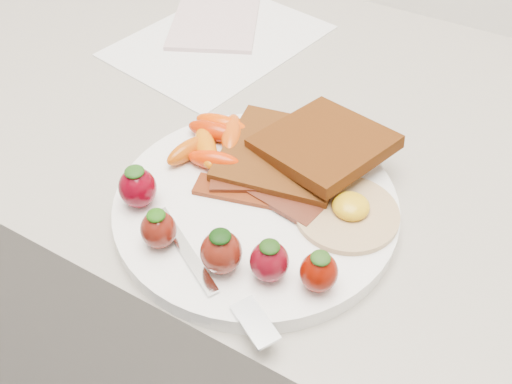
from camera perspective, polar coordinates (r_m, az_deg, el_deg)
The scene contains 11 objects.
counter at distance 1.00m, azimuth 5.31°, elevation -14.03°, with size 2.00×0.60×0.90m, color gray.
plate at distance 0.55m, azimuth 0.00°, elevation -1.42°, with size 0.27×0.27×0.02m, color white.
toast_lower at distance 0.58m, azimuth 2.79°, elevation 3.75°, with size 0.12×0.12×0.01m, color #3C1F0D.
toast_upper at distance 0.57m, azimuth 6.78°, elevation 4.85°, with size 0.11×0.11×0.01m, color #382006.
fried_egg at distance 0.53m, azimuth 9.16°, elevation -1.91°, with size 0.12×0.12×0.02m.
bacon_strips at distance 0.54m, azimuth 0.56°, elevation 0.26°, with size 0.13×0.08×0.01m.
baby_carrots at distance 0.59m, azimuth -4.23°, elevation 5.19°, with size 0.09×0.11×0.02m.
strawberries at distance 0.48m, azimuth -4.26°, elevation -4.42°, with size 0.22×0.06×0.04m.
fork at distance 0.48m, azimuth -4.11°, elevation -8.79°, with size 0.16×0.08×0.00m.
paper_sheet at distance 0.81m, azimuth -3.71°, elevation 14.87°, with size 0.20×0.27×0.00m, color white.
notepad at distance 0.85m, azimuth -4.07°, elevation 16.84°, with size 0.12×0.17×0.01m, color beige.
Camera 1 is at (0.18, 1.21, 1.30)m, focal length 40.00 mm.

